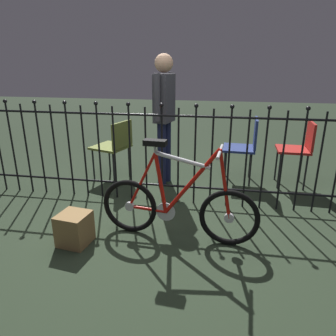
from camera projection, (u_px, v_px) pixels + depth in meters
ground_plane at (150, 223)px, 3.22m from camera, size 20.00×20.00×0.00m
iron_fence at (154, 151)px, 3.54m from camera, size 4.49×0.07×1.21m
bicycle at (177, 206)px, 2.85m from camera, size 1.46×0.40×0.93m
chair_olive at (115, 144)px, 4.25m from camera, size 0.56×0.56×0.81m
chair_navy at (246, 144)px, 4.15m from camera, size 0.44×0.44×0.87m
chair_red at (299, 146)px, 4.01m from camera, size 0.41×0.41×0.85m
person_visitor at (164, 109)px, 3.95m from camera, size 0.25×0.46×1.65m
display_crate at (74, 229)px, 2.83m from camera, size 0.30×0.30×0.29m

